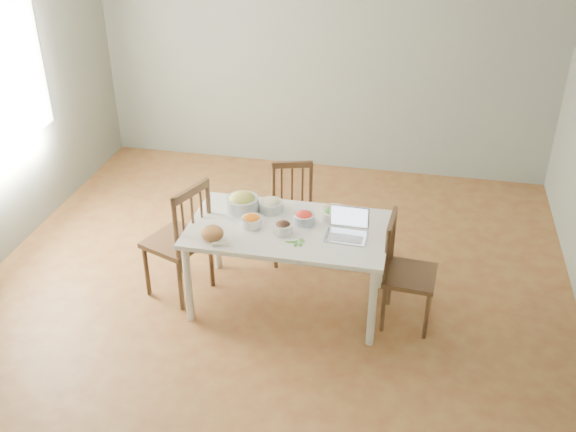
% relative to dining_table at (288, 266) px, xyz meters
% --- Properties ---
extents(floor, '(5.00, 5.00, 0.00)m').
position_rel_dining_table_xyz_m(floor, '(-0.16, 0.15, -0.36)').
color(floor, brown).
rests_on(floor, ground).
extents(wall_back, '(5.00, 0.00, 2.70)m').
position_rel_dining_table_xyz_m(wall_back, '(-0.16, 2.65, 0.99)').
color(wall_back, gray).
rests_on(wall_back, ground).
extents(wall_front, '(5.00, 0.00, 2.70)m').
position_rel_dining_table_xyz_m(wall_front, '(-0.16, -2.35, 0.99)').
color(wall_front, gray).
rests_on(wall_front, ground).
extents(dining_table, '(1.55, 0.87, 0.72)m').
position_rel_dining_table_xyz_m(dining_table, '(0.00, 0.00, 0.00)').
color(dining_table, white).
rests_on(dining_table, floor).
extents(chair_far, '(0.48, 0.46, 0.88)m').
position_rel_dining_table_xyz_m(chair_far, '(-0.09, 0.67, 0.08)').
color(chair_far, '#352312').
rests_on(chair_far, floor).
extents(chair_left, '(0.57, 0.58, 1.03)m').
position_rel_dining_table_xyz_m(chair_left, '(-0.92, -0.02, 0.15)').
color(chair_left, '#352312').
rests_on(chair_left, floor).
extents(chair_right, '(0.41, 0.43, 0.92)m').
position_rel_dining_table_xyz_m(chair_right, '(0.96, -0.04, 0.10)').
color(chair_right, '#352312').
rests_on(chair_right, floor).
extents(bread_boule, '(0.19, 0.19, 0.11)m').
position_rel_dining_table_xyz_m(bread_boule, '(-0.52, -0.30, 0.42)').
color(bread_boule, '#B07242').
rests_on(bread_boule, dining_table).
extents(butter_stick, '(0.12, 0.07, 0.03)m').
position_rel_dining_table_xyz_m(butter_stick, '(-0.44, -0.37, 0.38)').
color(butter_stick, beige).
rests_on(butter_stick, dining_table).
extents(bowl_squash, '(0.33, 0.33, 0.15)m').
position_rel_dining_table_xyz_m(bowl_squash, '(-0.41, 0.19, 0.44)').
color(bowl_squash, gold).
rests_on(bowl_squash, dining_table).
extents(bowl_carrot, '(0.17, 0.17, 0.09)m').
position_rel_dining_table_xyz_m(bowl_carrot, '(-0.28, -0.04, 0.41)').
color(bowl_carrot, orange).
rests_on(bowl_carrot, dining_table).
extents(bowl_onion, '(0.20, 0.20, 0.11)m').
position_rel_dining_table_xyz_m(bowl_onion, '(-0.19, 0.23, 0.42)').
color(bowl_onion, beige).
rests_on(bowl_onion, dining_table).
extents(bowl_mushroom, '(0.18, 0.18, 0.09)m').
position_rel_dining_table_xyz_m(bowl_mushroom, '(-0.02, -0.09, 0.41)').
color(bowl_mushroom, '#4C2D1E').
rests_on(bowl_mushroom, dining_table).
extents(bowl_redpep, '(0.20, 0.20, 0.10)m').
position_rel_dining_table_xyz_m(bowl_redpep, '(0.11, 0.09, 0.41)').
color(bowl_redpep, '#B40C04').
rests_on(bowl_redpep, dining_table).
extents(bowl_broccoli, '(0.20, 0.20, 0.10)m').
position_rel_dining_table_xyz_m(bowl_broccoli, '(0.31, 0.20, 0.41)').
color(bowl_broccoli, '#1D4A19').
rests_on(bowl_broccoli, dining_table).
extents(flatbread, '(0.21, 0.21, 0.02)m').
position_rel_dining_table_xyz_m(flatbread, '(0.32, 0.32, 0.37)').
color(flatbread, '#E1BD81').
rests_on(flatbread, dining_table).
extents(basil_bunch, '(0.17, 0.17, 0.02)m').
position_rel_dining_table_xyz_m(basil_bunch, '(0.09, -0.21, 0.37)').
color(basil_bunch, '#397429').
rests_on(basil_bunch, dining_table).
extents(laptop, '(0.32, 0.26, 0.21)m').
position_rel_dining_table_xyz_m(laptop, '(0.46, -0.06, 0.47)').
color(laptop, silver).
rests_on(laptop, dining_table).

